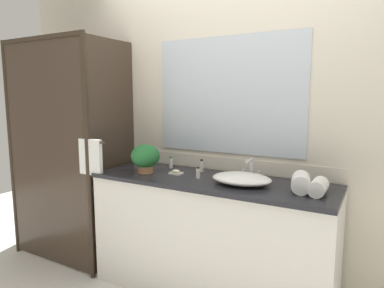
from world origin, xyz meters
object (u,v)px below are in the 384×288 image
(potted_plant, at_px, (145,157))
(amenity_bottle_body_wash, at_px, (198,173))
(faucet, at_px, (251,172))
(rolled_towel_near_edge, at_px, (318,187))
(sink_basin, at_px, (242,179))
(soap_dish, at_px, (176,172))
(amenity_bottle_conditioner, at_px, (202,166))
(amenity_bottle_lotion, at_px, (171,163))
(rolled_towel_middle, at_px, (301,182))

(potted_plant, relative_size, amenity_bottle_body_wash, 2.72)
(faucet, xyz_separation_m, rolled_towel_near_edge, (0.51, -0.21, 0.00))
(sink_basin, height_order, faucet, faucet)
(faucet, height_order, rolled_towel_near_edge, faucet)
(sink_basin, relative_size, soap_dish, 4.19)
(amenity_bottle_body_wash, bearing_deg, soap_dish, 170.81)
(rolled_towel_near_edge, bearing_deg, amenity_bottle_conditioner, 166.49)
(sink_basin, xyz_separation_m, rolled_towel_near_edge, (0.51, -0.02, 0.01))
(sink_basin, bearing_deg, amenity_bottle_lotion, 164.13)
(faucet, bearing_deg, soap_dish, -163.67)
(amenity_bottle_body_wash, xyz_separation_m, rolled_towel_middle, (0.74, 0.01, 0.02))
(sink_basin, bearing_deg, amenity_bottle_conditioner, 154.48)
(amenity_bottle_lotion, height_order, rolled_towel_near_edge, rolled_towel_near_edge)
(amenity_bottle_lotion, bearing_deg, amenity_bottle_body_wash, -29.20)
(amenity_bottle_conditioner, bearing_deg, soap_dish, -128.31)
(soap_dish, bearing_deg, amenity_bottle_conditioner, 51.69)
(potted_plant, distance_m, rolled_towel_middle, 1.19)
(sink_basin, distance_m, amenity_bottle_lotion, 0.74)
(sink_basin, relative_size, amenity_bottle_lotion, 4.35)
(amenity_bottle_lotion, bearing_deg, soap_dish, -47.40)
(amenity_bottle_lotion, distance_m, amenity_bottle_conditioner, 0.30)
(faucet, xyz_separation_m, amenity_bottle_conditioner, (-0.42, 0.01, -0.00))
(soap_dish, relative_size, rolled_towel_middle, 0.48)
(soap_dish, relative_size, amenity_bottle_lotion, 1.04)
(faucet, bearing_deg, amenity_bottle_conditioner, 178.78)
(sink_basin, xyz_separation_m, potted_plant, (-0.79, -0.05, 0.09))
(soap_dish, distance_m, amenity_bottle_conditioner, 0.22)
(potted_plant, relative_size, amenity_bottle_lotion, 2.37)
(amenity_bottle_lotion, distance_m, rolled_towel_middle, 1.13)
(soap_dish, relative_size, amenity_bottle_conditioner, 0.99)
(rolled_towel_near_edge, bearing_deg, amenity_bottle_lotion, 169.53)
(faucet, distance_m, soap_dish, 0.58)
(potted_plant, bearing_deg, rolled_towel_near_edge, 1.24)
(sink_basin, relative_size, amenity_bottle_body_wash, 4.99)
(potted_plant, relative_size, rolled_towel_middle, 1.09)
(soap_dish, xyz_separation_m, amenity_bottle_conditioner, (0.14, 0.17, 0.03))
(faucet, height_order, amenity_bottle_body_wash, faucet)
(faucet, distance_m, amenity_bottle_conditioner, 0.42)
(rolled_towel_near_edge, relative_size, rolled_towel_middle, 0.87)
(amenity_bottle_conditioner, xyz_separation_m, rolled_towel_middle, (0.82, -0.19, 0.01))
(amenity_bottle_lotion, bearing_deg, faucet, -0.96)
(faucet, bearing_deg, sink_basin, -90.00)
(soap_dish, distance_m, amenity_bottle_lotion, 0.24)
(amenity_bottle_lotion, bearing_deg, potted_plant, -106.37)
(amenity_bottle_body_wash, bearing_deg, rolled_towel_middle, 0.84)
(potted_plant, height_order, amenity_bottle_body_wash, potted_plant)
(sink_basin, height_order, rolled_towel_middle, rolled_towel_middle)
(soap_dish, bearing_deg, faucet, 16.33)
(soap_dish, bearing_deg, amenity_bottle_lotion, 132.60)
(amenity_bottle_conditioner, height_order, rolled_towel_middle, rolled_towel_middle)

